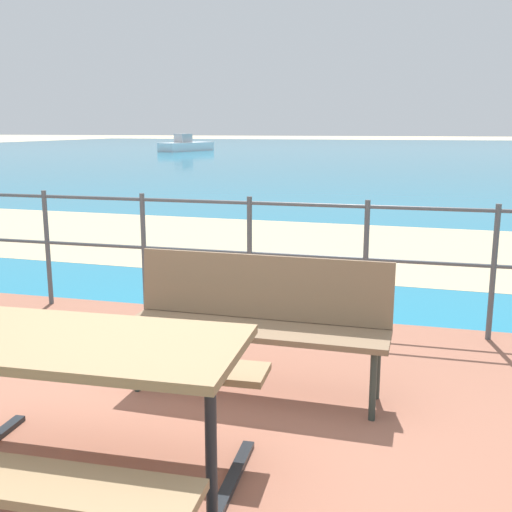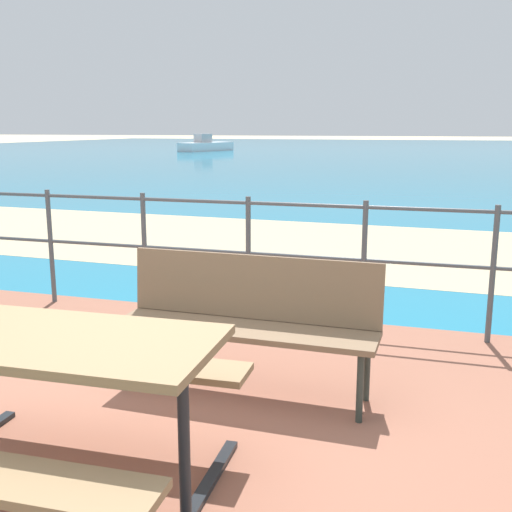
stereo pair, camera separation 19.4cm
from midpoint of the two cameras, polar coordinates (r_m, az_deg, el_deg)
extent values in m
plane|color=beige|center=(3.38, -13.84, -18.89)|extent=(240.00, 240.00, 0.00)
cube|color=#935B47|center=(3.36, -13.86, -18.45)|extent=(6.40, 5.20, 0.06)
cube|color=teal|center=(42.58, 13.00, 9.31)|extent=(90.00, 90.00, 0.01)
cube|color=tan|center=(9.05, 5.26, 0.99)|extent=(54.11, 6.07, 0.01)
cube|color=#8C704C|center=(2.77, -20.03, -7.45)|extent=(1.61, 0.75, 0.04)
cube|color=#8C704C|center=(3.31, -14.59, -9.53)|extent=(1.60, 0.32, 0.04)
cylinder|color=#1E2328|center=(2.64, -6.41, -16.84)|extent=(0.05, 0.05, 0.77)
cube|color=#7A6047|center=(3.80, -1.55, -6.84)|extent=(1.64, 0.42, 0.04)
cube|color=#7A6047|center=(3.90, -0.79, -2.90)|extent=(1.64, 0.09, 0.41)
cylinder|color=#2D3833|center=(4.02, -12.45, -9.34)|extent=(0.04, 0.04, 0.43)
cylinder|color=#2D3833|center=(4.26, -10.55, -7.98)|extent=(0.04, 0.04, 0.43)
cylinder|color=#2D3833|center=(3.60, 9.29, -11.77)|extent=(0.04, 0.04, 0.43)
cylinder|color=#2D3833|center=(3.88, 9.80, -10.02)|extent=(0.04, 0.04, 0.43)
cylinder|color=#4C5156|center=(6.10, -19.69, 0.70)|extent=(0.04, 0.04, 1.08)
cylinder|color=#4C5156|center=(5.60, -11.35, 0.23)|extent=(0.04, 0.04, 1.08)
cylinder|color=#4C5156|center=(5.25, -1.66, -0.32)|extent=(0.04, 0.04, 1.08)
cylinder|color=#4C5156|center=(5.07, 9.07, -0.91)|extent=(0.04, 0.04, 1.08)
cylinder|color=#4C5156|center=(5.07, 20.19, -1.50)|extent=(0.04, 0.04, 1.08)
cylinder|color=#4C5156|center=(5.17, -1.70, 4.96)|extent=(5.90, 0.03, 0.03)
cylinder|color=#4C5156|center=(5.24, -1.67, 0.26)|extent=(5.90, 0.03, 0.03)
cube|color=silver|center=(45.43, -6.61, 10.07)|extent=(2.70, 5.13, 0.62)
cube|color=#A5A8AD|center=(45.12, -6.92, 10.83)|extent=(1.07, 1.38, 0.61)
cone|color=silver|center=(47.61, -4.59, 10.19)|extent=(0.67, 0.64, 0.56)
camera|label=1|loc=(0.10, -91.00, -0.21)|focal=42.99mm
camera|label=2|loc=(0.10, 89.00, 0.21)|focal=42.99mm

